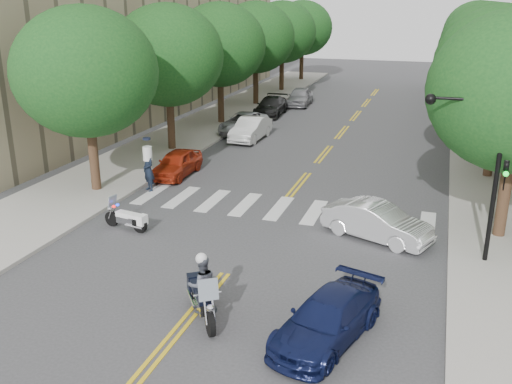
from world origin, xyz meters
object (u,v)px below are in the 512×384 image
at_px(convertible, 377,222).
at_px(sedan_blue, 327,319).
at_px(motorcycle_parked, 129,219).
at_px(motorcycle_police, 202,289).
at_px(officer_standing, 148,170).

distance_m(convertible, sedan_blue, 7.24).
xyz_separation_m(motorcycle_parked, sedan_blue, (8.89, -5.06, 0.15)).
xyz_separation_m(convertible, sedan_blue, (-0.44, -7.22, -0.08)).
relative_size(motorcycle_police, motorcycle_parked, 1.07).
bearing_deg(motorcycle_parked, sedan_blue, -109.70).
xyz_separation_m(motorcycle_police, sedan_blue, (3.59, -0.02, -0.29)).
bearing_deg(sedan_blue, motorcycle_parked, 166.95).
distance_m(motorcycle_parked, sedan_blue, 10.23).
bearing_deg(officer_standing, motorcycle_parked, -33.73).
height_order(officer_standing, sedan_blue, officer_standing).
relative_size(officer_standing, sedan_blue, 0.49).
bearing_deg(convertible, officer_standing, 99.56).
bearing_deg(motorcycle_police, sedan_blue, 144.15).
height_order(convertible, sedan_blue, convertible).
bearing_deg(motorcycle_police, convertible, -154.75).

